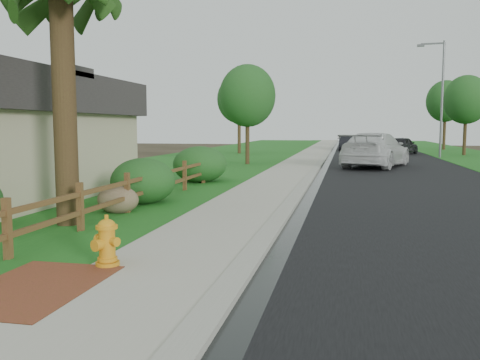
% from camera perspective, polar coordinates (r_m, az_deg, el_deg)
% --- Properties ---
extents(ground, '(120.00, 120.00, 0.00)m').
position_cam_1_polar(ground, '(7.62, -3.61, -11.42)').
color(ground, '#332C1C').
extents(road, '(8.00, 90.00, 0.02)m').
position_cam_1_polar(road, '(42.15, 15.41, 2.67)').
color(road, black).
rests_on(road, ground).
extents(curb, '(0.40, 90.00, 0.12)m').
position_cam_1_polar(curb, '(42.09, 9.69, 2.87)').
color(curb, gray).
rests_on(curb, ground).
extents(wet_gutter, '(0.50, 90.00, 0.00)m').
position_cam_1_polar(wet_gutter, '(42.08, 10.16, 2.80)').
color(wet_gutter, black).
rests_on(wet_gutter, road).
extents(sidewalk, '(2.20, 90.00, 0.10)m').
position_cam_1_polar(sidewalk, '(42.16, 7.92, 2.89)').
color(sidewalk, '#ACA895').
rests_on(sidewalk, ground).
extents(grass_strip, '(1.60, 90.00, 0.06)m').
position_cam_1_polar(grass_strip, '(42.33, 5.35, 2.90)').
color(grass_strip, '#1A5D1A').
rests_on(grass_strip, ground).
extents(lawn_near, '(9.00, 90.00, 0.04)m').
position_cam_1_polar(lawn_near, '(43.23, -1.52, 2.98)').
color(lawn_near, '#1A5D1A').
rests_on(lawn_near, ground).
extents(verge_far, '(6.00, 90.00, 0.04)m').
position_cam_1_polar(verge_far, '(43.14, 24.60, 2.43)').
color(verge_far, '#1A5D1A').
rests_on(verge_far, ground).
extents(brick_patch, '(1.60, 2.40, 0.11)m').
position_cam_1_polar(brick_patch, '(7.63, -22.23, -11.41)').
color(brick_patch, brown).
rests_on(brick_patch, ground).
extents(ranch_fence, '(0.12, 16.92, 1.10)m').
position_cam_1_polar(ranch_fence, '(14.60, -10.60, -0.65)').
color(ranch_fence, '#492A18').
rests_on(ranch_fence, ground).
extents(fire_hydrant, '(0.53, 0.43, 0.81)m').
position_cam_1_polar(fire_hydrant, '(8.29, -14.74, -6.80)').
color(fire_hydrant, gold).
rests_on(fire_hydrant, sidewalk).
extents(white_suv, '(4.60, 7.18, 1.94)m').
position_cam_1_polar(white_suv, '(29.71, 14.98, 3.28)').
color(white_suv, silver).
rests_on(white_suv, road).
extents(dark_car_mid, '(3.28, 4.64, 1.47)m').
position_cam_1_polar(dark_car_mid, '(44.52, 17.74, 3.73)').
color(dark_car_mid, black).
rests_on(dark_car_mid, road).
extents(dark_car_far, '(1.44, 4.11, 1.35)m').
position_cam_1_polar(dark_car_far, '(50.48, 11.88, 4.05)').
color(dark_car_far, black).
rests_on(dark_car_far, road).
extents(streetlight, '(1.95, 0.40, 8.46)m').
position_cam_1_polar(streetlight, '(40.03, 21.54, 9.16)').
color(streetlight, slate).
rests_on(streetlight, ground).
extents(boulder, '(1.21, 0.96, 0.74)m').
position_cam_1_polar(boulder, '(13.72, -13.55, -2.17)').
color(boulder, brown).
rests_on(boulder, ground).
extents(shrub_c, '(2.45, 2.45, 1.37)m').
position_cam_1_polar(shrub_c, '(15.23, -10.84, -0.13)').
color(shrub_c, '#224B1A').
rests_on(shrub_c, ground).
extents(shrub_d, '(2.73, 2.73, 1.50)m').
position_cam_1_polar(shrub_d, '(20.83, -4.54, 1.75)').
color(shrub_d, '#224B1A').
rests_on(shrub_d, ground).
extents(tree_near_left, '(3.39, 3.39, 6.01)m').
position_cam_1_polar(tree_near_left, '(30.80, 0.85, 9.42)').
color(tree_near_left, '#372216').
rests_on(tree_near_left, ground).
extents(tree_mid_left, '(3.74, 3.74, 6.69)m').
position_cam_1_polar(tree_mid_left, '(43.49, -0.09, 9.05)').
color(tree_mid_left, '#372216').
rests_on(tree_mid_left, ground).
extents(tree_mid_right, '(3.51, 3.51, 6.37)m').
position_cam_1_polar(tree_mid_right, '(44.46, 24.07, 8.23)').
color(tree_mid_right, '#372216').
rests_on(tree_mid_right, ground).
extents(tree_far_right, '(3.73, 3.73, 6.88)m').
position_cam_1_polar(tree_far_right, '(54.62, 22.08, 8.20)').
color(tree_far_right, '#372216').
rests_on(tree_far_right, ground).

